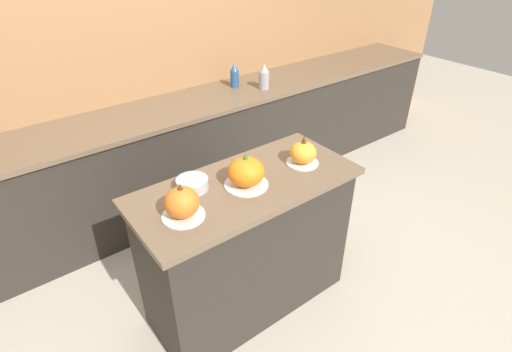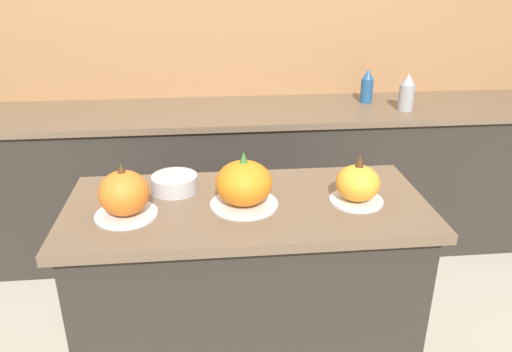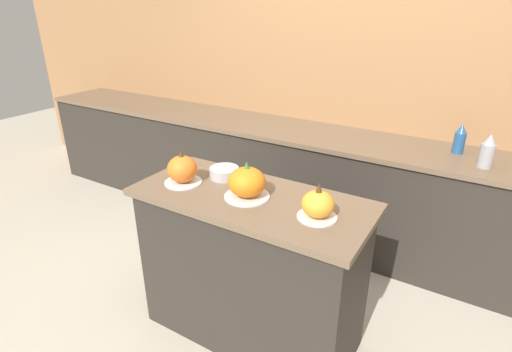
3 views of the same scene
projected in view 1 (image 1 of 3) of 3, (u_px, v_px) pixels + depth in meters
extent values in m
plane|color=#BCB29E|center=(248.00, 299.00, 2.59)|extent=(12.00, 12.00, 0.00)
cube|color=#9E7047|center=(124.00, 53.00, 2.96)|extent=(8.00, 0.06, 2.50)
cube|color=#2D2823|center=(247.00, 249.00, 2.36)|extent=(1.19, 0.50, 0.87)
cube|color=brown|center=(246.00, 186.00, 2.12)|extent=(1.25, 0.56, 0.03)
cube|color=#2D2823|center=(158.00, 166.00, 3.18)|extent=(6.00, 0.56, 0.85)
cube|color=brown|center=(150.00, 115.00, 2.94)|extent=(6.00, 0.60, 0.03)
cylinder|color=silver|center=(184.00, 216.00, 1.87)|extent=(0.20, 0.20, 0.01)
ellipsoid|color=orange|center=(182.00, 202.00, 1.83)|extent=(0.16, 0.16, 0.15)
cone|color=#4C2D14|center=(180.00, 187.00, 1.78)|extent=(0.03, 0.03, 0.03)
cylinder|color=silver|center=(246.00, 184.00, 2.09)|extent=(0.23, 0.23, 0.01)
ellipsoid|color=orange|center=(246.00, 172.00, 2.05)|extent=(0.19, 0.19, 0.15)
cone|color=#38702D|center=(246.00, 156.00, 2.00)|extent=(0.03, 0.03, 0.04)
cylinder|color=silver|center=(302.00, 163.00, 2.28)|extent=(0.19, 0.19, 0.01)
ellipsoid|color=orange|center=(303.00, 153.00, 2.25)|extent=(0.15, 0.15, 0.12)
cone|color=#4C2D14|center=(304.00, 139.00, 2.20)|extent=(0.03, 0.03, 0.05)
cylinder|color=#235184|center=(235.00, 79.00, 3.37)|extent=(0.07, 0.07, 0.14)
cone|color=#235184|center=(234.00, 67.00, 3.32)|extent=(0.06, 0.06, 0.06)
cylinder|color=#99999E|center=(264.00, 80.00, 3.33)|extent=(0.09, 0.09, 0.15)
cone|color=#99999E|center=(264.00, 68.00, 3.28)|extent=(0.08, 0.08, 0.06)
cylinder|color=#ADADB2|center=(192.00, 184.00, 2.05)|extent=(0.17, 0.17, 0.06)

